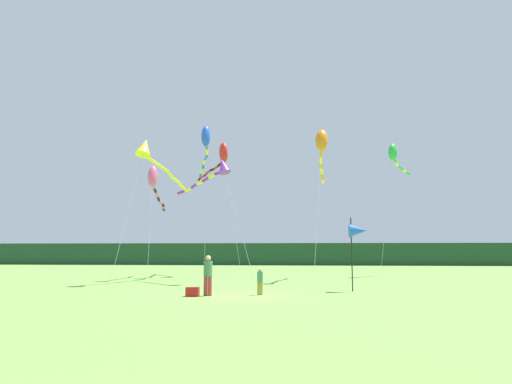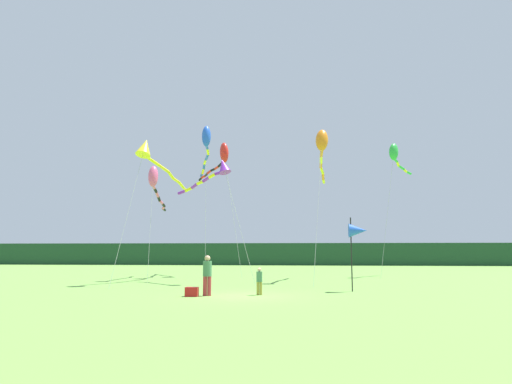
{
  "view_description": "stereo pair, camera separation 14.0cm",
  "coord_description": "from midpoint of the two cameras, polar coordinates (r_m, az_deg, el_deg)",
  "views": [
    {
      "loc": [
        2.39,
        -20.66,
        2.01
      ],
      "look_at": [
        0.0,
        6.0,
        5.5
      ],
      "focal_mm": 31.8,
      "sensor_mm": 36.0,
      "label": 1
    },
    {
      "loc": [
        2.53,
        -20.65,
        2.01
      ],
      "look_at": [
        0.0,
        6.0,
        5.5
      ],
      "focal_mm": 31.8,
      "sensor_mm": 36.0,
      "label": 2
    }
  ],
  "objects": [
    {
      "name": "ground_plane",
      "position": [
        20.9,
        -1.4,
        -12.95
      ],
      "size": [
        120.0,
        120.0,
        0.0
      ],
      "primitive_type": "plane",
      "color": "#6B9E42"
    },
    {
      "name": "distant_treeline",
      "position": [
        65.7,
        3.31,
        -7.81
      ],
      "size": [
        108.0,
        2.12,
        3.12
      ],
      "primitive_type": "cube",
      "color": "#1E4228",
      "rests_on": "ground"
    },
    {
      "name": "person_adult",
      "position": [
        21.01,
        -5.96,
        -10.12
      ],
      "size": [
        0.4,
        0.4,
        1.81
      ],
      "color": "#B23338",
      "rests_on": "ground"
    },
    {
      "name": "person_child",
      "position": [
        21.28,
        0.61,
        -10.98
      ],
      "size": [
        0.27,
        0.27,
        1.24
      ],
      "color": "olive",
      "rests_on": "ground"
    },
    {
      "name": "cooler_box",
      "position": [
        20.84,
        -7.88,
        -12.33
      ],
      "size": [
        0.57,
        0.38,
        0.41
      ],
      "primitive_type": "cube",
      "color": "red",
      "rests_on": "ground"
    },
    {
      "name": "banner_flag_pole",
      "position": [
        23.67,
        12.83,
        -4.84
      ],
      "size": [
        0.9,
        0.7,
        3.71
      ],
      "color": "black",
      "rests_on": "ground"
    },
    {
      "name": "kite_yellow",
      "position": [
        29.99,
        -13.03,
        4.73
      ],
      "size": [
        1.83,
        9.61,
        9.19
      ],
      "color": "#B2B2B2",
      "rests_on": "ground"
    },
    {
      "name": "kite_red",
      "position": [
        38.57,
        -4.17,
        4.58
      ],
      "size": [
        4.88,
        6.23,
        11.18
      ],
      "color": "#B2B2B2",
      "rests_on": "ground"
    },
    {
      "name": "kite_rainbow",
      "position": [
        33.61,
        -12.48,
        1.14
      ],
      "size": [
        1.54,
        8.18,
        8.1
      ],
      "color": "#B2B2B2",
      "rests_on": "ground"
    },
    {
      "name": "kite_orange",
      "position": [
        31.64,
        8.41,
        5.78
      ],
      "size": [
        1.39,
        9.67,
        10.34
      ],
      "color": "#B2B2B2",
      "rests_on": "ground"
    },
    {
      "name": "kite_purple",
      "position": [
        29.47,
        -4.68,
        2.75
      ],
      "size": [
        5.86,
        4.08,
        8.01
      ],
      "color": "#B2B2B2",
      "rests_on": "ground"
    },
    {
      "name": "kite_green",
      "position": [
        39.08,
        17.16,
        4.55
      ],
      "size": [
        4.02,
        6.05,
        10.85
      ],
      "color": "#B2B2B2",
      "rests_on": "ground"
    },
    {
      "name": "kite_blue",
      "position": [
        37.42,
        -6.2,
        6.2
      ],
      "size": [
        2.35,
        8.33,
        12.07
      ],
      "color": "#B2B2B2",
      "rests_on": "ground"
    }
  ]
}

